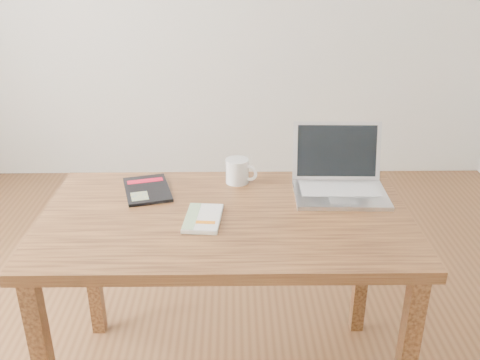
{
  "coord_description": "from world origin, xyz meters",
  "views": [
    {
      "loc": [
        0.14,
        -1.7,
        1.61
      ],
      "look_at": [
        0.16,
        -0.02,
        0.85
      ],
      "focal_mm": 40.0,
      "sensor_mm": 36.0,
      "label": 1
    }
  ],
  "objects_px": {
    "white_guidebook": "(203,218)",
    "coffee_mug": "(238,171)",
    "desk": "(226,237)",
    "black_guidebook": "(147,189)",
    "laptop": "(339,178)"
  },
  "relations": [
    {
      "from": "white_guidebook",
      "to": "coffee_mug",
      "type": "xyz_separation_m",
      "value": [
        0.12,
        0.3,
        0.04
      ]
    },
    {
      "from": "white_guidebook",
      "to": "black_guidebook",
      "type": "relative_size",
      "value": 0.74
    },
    {
      "from": "desk",
      "to": "coffee_mug",
      "type": "xyz_separation_m",
      "value": [
        0.05,
        0.26,
        0.14
      ]
    },
    {
      "from": "desk",
      "to": "laptop",
      "type": "bearing_deg",
      "value": 23.56
    },
    {
      "from": "white_guidebook",
      "to": "laptop",
      "type": "distance_m",
      "value": 0.55
    },
    {
      "from": "coffee_mug",
      "to": "laptop",
      "type": "bearing_deg",
      "value": 13.1
    },
    {
      "from": "laptop",
      "to": "coffee_mug",
      "type": "height_order",
      "value": "laptop"
    },
    {
      "from": "laptop",
      "to": "black_guidebook",
      "type": "bearing_deg",
      "value": -178.89
    },
    {
      "from": "black_guidebook",
      "to": "desk",
      "type": "bearing_deg",
      "value": -47.35
    },
    {
      "from": "laptop",
      "to": "coffee_mug",
      "type": "xyz_separation_m",
      "value": [
        -0.37,
        0.08,
        -0.0
      ]
    },
    {
      "from": "coffee_mug",
      "to": "white_guidebook",
      "type": "bearing_deg",
      "value": -86.7
    },
    {
      "from": "white_guidebook",
      "to": "black_guidebook",
      "type": "xyz_separation_m",
      "value": [
        -0.22,
        0.23,
        -0.0
      ]
    },
    {
      "from": "desk",
      "to": "laptop",
      "type": "distance_m",
      "value": 0.48
    },
    {
      "from": "desk",
      "to": "black_guidebook",
      "type": "bearing_deg",
      "value": 147.82
    },
    {
      "from": "laptop",
      "to": "coffee_mug",
      "type": "distance_m",
      "value": 0.38
    }
  ]
}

